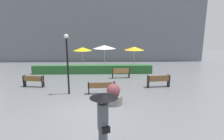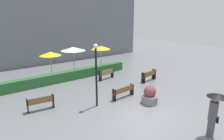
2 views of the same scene
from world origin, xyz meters
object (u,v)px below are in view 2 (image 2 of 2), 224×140
object	(u,v)px
bench_mid_center	(124,91)
bench_back_row	(107,73)
pedestrian_with_umbrella	(215,110)
planter_pot	(150,96)
patio_umbrella_white	(73,49)
lamp_post	(96,69)
patio_umbrella_yellow_far	(101,48)
patio_umbrella_yellow	(50,54)
bench_far_right	(149,75)
bench_far_left	(41,102)

from	to	relation	value
bench_mid_center	bench_back_row	distance (m)	4.42
bench_back_row	pedestrian_with_umbrella	size ratio (longest dim) A/B	0.76
planter_pot	patio_umbrella_white	distance (m)	9.40
bench_back_row	patio_umbrella_white	world-z (taller)	patio_umbrella_white
bench_mid_center	bench_back_row	bearing A→B (deg)	69.00
bench_back_row	patio_umbrella_white	xyz separation A→B (m)	(-1.50, 3.34, 1.95)
bench_back_row	planter_pot	size ratio (longest dim) A/B	1.37
lamp_post	patio_umbrella_white	distance (m)	7.73
planter_pot	patio_umbrella_yellow_far	bearing A→B (deg)	74.75
planter_pot	patio_umbrella_yellow	bearing A→B (deg)	107.63
bench_mid_center	patio_umbrella_yellow	size ratio (longest dim) A/B	0.75
bench_far_right	pedestrian_with_umbrella	world-z (taller)	pedestrian_with_umbrella
lamp_post	patio_umbrella_yellow_far	xyz separation A→B (m)	(5.35, 7.21, -0.08)
bench_back_row	patio_umbrella_yellow	xyz separation A→B (m)	(-3.77, 3.33, 1.74)
bench_mid_center	patio_umbrella_white	xyz separation A→B (m)	(0.08, 7.47, 1.98)
bench_mid_center	planter_pot	world-z (taller)	planter_pot
lamp_post	patio_umbrella_white	bearing A→B (deg)	73.01
lamp_post	patio_umbrella_white	size ratio (longest dim) A/B	1.48
bench_far_right	pedestrian_with_umbrella	xyz separation A→B (m)	(-3.94, -7.30, 0.83)
bench_back_row	planter_pot	distance (m)	5.90
patio_umbrella_yellow	patio_umbrella_white	world-z (taller)	patio_umbrella_white
bench_far_left	planter_pot	bearing A→B (deg)	-29.80
bench_far_right	patio_umbrella_yellow_far	size ratio (longest dim) A/B	0.69
bench_far_left	pedestrian_with_umbrella	size ratio (longest dim) A/B	0.75
bench_far_right	planter_pot	xyz separation A→B (m)	(-3.47, -3.09, -0.02)
bench_far_left	patio_umbrella_yellow_far	world-z (taller)	patio_umbrella_yellow_far
planter_pot	bench_mid_center	bearing A→B (deg)	113.19
bench_mid_center	planter_pot	size ratio (longest dim) A/B	1.53
lamp_post	bench_back_row	bearing A→B (deg)	47.19
patio_umbrella_yellow_far	planter_pot	bearing A→B (deg)	-105.25
bench_far_right	bench_back_row	world-z (taller)	bench_far_right
bench_far_left	lamp_post	distance (m)	3.85
lamp_post	patio_umbrella_white	xyz separation A→B (m)	(2.26, 7.40, 0.06)
planter_pot	lamp_post	xyz separation A→B (m)	(-2.90, 1.77, 1.89)
patio_umbrella_yellow	patio_umbrella_white	bearing A→B (deg)	0.06
bench_mid_center	pedestrian_with_umbrella	xyz separation A→B (m)	(0.25, -5.91, 0.88)
patio_umbrella_yellow_far	patio_umbrella_white	bearing A→B (deg)	176.51
lamp_post	patio_umbrella_yellow	xyz separation A→B (m)	(-0.01, 7.39, -0.15)
bench_far_right	lamp_post	distance (m)	6.77
bench_far_left	patio_umbrella_yellow_far	size ratio (longest dim) A/B	0.64
lamp_post	pedestrian_with_umbrella	bearing A→B (deg)	-67.88
bench_mid_center	patio_umbrella_yellow	xyz separation A→B (m)	(-2.18, 7.46, 1.77)
bench_far_left	planter_pot	world-z (taller)	planter_pot
patio_umbrella_yellow	patio_umbrella_white	size ratio (longest dim) A/B	0.92
bench_far_right	bench_mid_center	distance (m)	4.42
bench_mid_center	planter_pot	distance (m)	1.85
bench_back_row	pedestrian_with_umbrella	distance (m)	10.16
pedestrian_with_umbrella	patio_umbrella_white	world-z (taller)	patio_umbrella_white
bench_back_row	patio_umbrella_yellow_far	xyz separation A→B (m)	(1.59, 3.15, 1.80)
planter_pot	bench_far_right	bearing A→B (deg)	41.76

